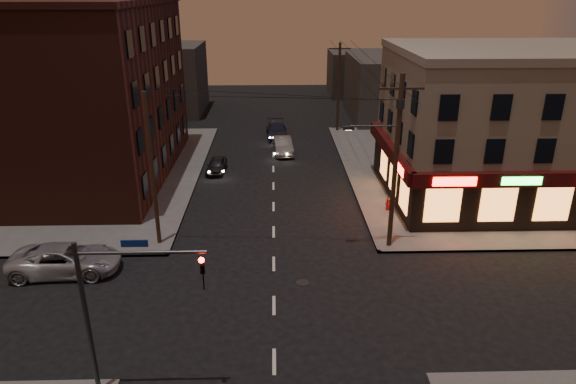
{
  "coord_description": "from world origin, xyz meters",
  "views": [
    {
      "loc": [
        0.09,
        -20.95,
        14.29
      ],
      "look_at": [
        0.87,
        6.74,
        3.2
      ],
      "focal_mm": 32.0,
      "sensor_mm": 36.0,
      "label": 1
    }
  ],
  "objects_px": {
    "sedan_near": "(216,165)",
    "sedan_far": "(277,130)",
    "sedan_mid": "(283,146)",
    "fire_hydrant": "(388,204)",
    "suv_cross": "(65,259)"
  },
  "relations": [
    {
      "from": "suv_cross",
      "to": "sedan_near",
      "type": "distance_m",
      "value": 17.21
    },
    {
      "from": "sedan_near",
      "to": "fire_hydrant",
      "type": "xyz_separation_m",
      "value": [
        12.5,
        -8.48,
        0.02
      ]
    },
    {
      "from": "suv_cross",
      "to": "sedan_far",
      "type": "relative_size",
      "value": 1.14
    },
    {
      "from": "sedan_near",
      "to": "sedan_mid",
      "type": "xyz_separation_m",
      "value": [
        5.58,
        5.02,
        0.14
      ]
    },
    {
      "from": "sedan_near",
      "to": "sedan_far",
      "type": "bearing_deg",
      "value": 68.93
    },
    {
      "from": "sedan_near",
      "to": "sedan_far",
      "type": "distance_m",
      "value": 11.64
    },
    {
      "from": "fire_hydrant",
      "to": "sedan_far",
      "type": "bearing_deg",
      "value": 111.39
    },
    {
      "from": "suv_cross",
      "to": "sedan_mid",
      "type": "relative_size",
      "value": 1.26
    },
    {
      "from": "sedan_far",
      "to": "sedan_mid",
      "type": "bearing_deg",
      "value": -87.85
    },
    {
      "from": "suv_cross",
      "to": "fire_hydrant",
      "type": "bearing_deg",
      "value": -70.96
    },
    {
      "from": "sedan_near",
      "to": "sedan_far",
      "type": "relative_size",
      "value": 0.7
    },
    {
      "from": "sedan_near",
      "to": "sedan_mid",
      "type": "relative_size",
      "value": 0.78
    },
    {
      "from": "suv_cross",
      "to": "sedan_far",
      "type": "height_order",
      "value": "suv_cross"
    },
    {
      "from": "sedan_far",
      "to": "fire_hydrant",
      "type": "height_order",
      "value": "sedan_far"
    },
    {
      "from": "sedan_mid",
      "to": "sedan_far",
      "type": "bearing_deg",
      "value": 89.84
    }
  ]
}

